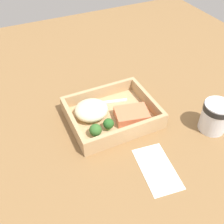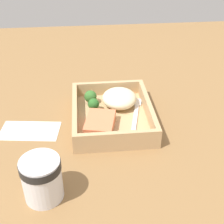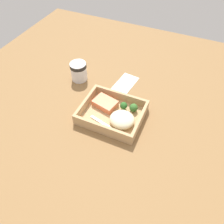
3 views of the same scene
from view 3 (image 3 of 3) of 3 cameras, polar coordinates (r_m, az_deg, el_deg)
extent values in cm
cube|color=olive|center=(93.20, 0.00, -1.51)|extent=(160.00, 160.00, 2.00)
cube|color=tan|center=(91.98, 0.00, -0.87)|extent=(25.53, 20.63, 1.20)
cube|color=tan|center=(84.49, -2.68, -4.31)|extent=(25.53, 1.20, 3.94)
cube|color=tan|center=(96.26, 2.35, 4.15)|extent=(25.53, 1.20, 3.94)
cube|color=tan|center=(94.05, -6.80, 2.44)|extent=(1.20, 18.23, 3.94)
cube|color=tan|center=(87.55, 7.30, -2.21)|extent=(1.20, 18.23, 3.94)
cube|color=#E5774E|center=(94.00, -1.80, 2.30)|extent=(10.90, 8.83, 2.77)
ellipsoid|color=beige|center=(86.89, 2.65, -1.95)|extent=(10.08, 9.52, 4.54)
cylinder|color=#779A56|center=(92.74, 5.58, 0.48)|extent=(1.33, 1.33, 1.18)
sphere|color=#36682A|center=(91.60, 5.65, 1.13)|extent=(3.51, 3.51, 3.51)
cylinder|color=#749853|center=(93.10, 3.01, 1.04)|extent=(1.17, 1.17, 1.40)
sphere|color=#2A6124|center=(91.97, 3.05, 1.70)|extent=(3.08, 3.08, 3.08)
cube|color=silver|center=(88.27, -2.43, -2.96)|extent=(12.31, 4.01, 0.44)
cube|color=silver|center=(85.31, 1.70, -5.49)|extent=(3.82, 2.94, 0.44)
cylinder|color=silver|center=(108.22, -8.65, 10.44)|extent=(7.65, 7.65, 9.17)
cylinder|color=black|center=(106.21, -8.86, 11.86)|extent=(7.88, 7.88, 1.65)
cube|color=white|center=(107.09, 3.41, 7.38)|extent=(9.96, 15.81, 0.24)
camera|label=1|loc=(1.08, 29.71, 35.86)|focal=42.00mm
camera|label=2|loc=(1.13, -37.12, 29.38)|focal=50.00mm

